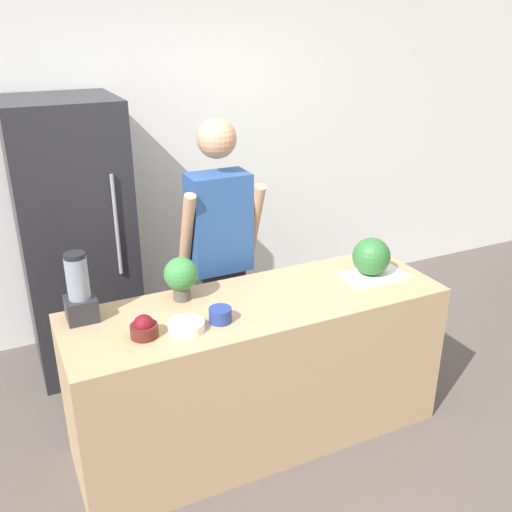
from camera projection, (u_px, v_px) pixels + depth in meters
The scene contains 12 objects.
ground_plane at pixel (285, 470), 3.11m from camera, with size 14.00×14.00×0.00m, color #564C47.
wall_back at pixel (162, 159), 4.27m from camera, with size 8.00×0.06×2.60m.
counter_island at pixel (259, 371), 3.22m from camera, with size 2.06×0.67×0.88m.
refrigerator at pixel (76, 239), 3.79m from camera, with size 0.69×0.73×1.84m.
person at pixel (220, 256), 3.50m from camera, with size 0.50×0.27×1.76m.
cutting_board at pixel (374, 275), 3.34m from camera, with size 0.36×0.24×0.01m.
watermelon at pixel (371, 256), 3.30m from camera, with size 0.22×0.22×0.22m.
bowl_cherries at pixel (144, 328), 2.69m from camera, with size 0.13×0.13×0.11m.
bowl_cream at pixel (186, 325), 2.75m from camera, with size 0.18×0.18×0.08m.
bowl_small_blue at pixel (220, 315), 2.83m from camera, with size 0.11×0.11×0.07m.
blender at pixel (79, 292), 2.81m from camera, with size 0.15×0.15×0.36m.
potted_plant at pixel (181, 276), 3.01m from camera, with size 0.18×0.18×0.24m.
Camera 1 is at (-1.18, -2.11, 2.29)m, focal length 40.00 mm.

